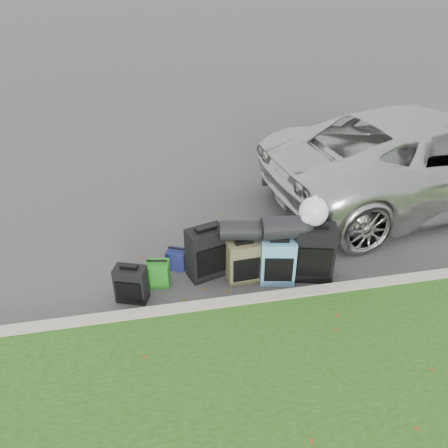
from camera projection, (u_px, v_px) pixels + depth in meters
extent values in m
plane|color=#383535|center=(233.00, 262.00, 6.44)|extent=(120.00, 120.00, 0.00)
cube|color=#9E937F|center=(250.00, 303.00, 5.56)|extent=(120.00, 0.18, 0.15)
imported|color=#B7B7B2|center=(429.00, 157.00, 7.77)|extent=(6.18, 3.37, 1.64)
cube|color=black|center=(131.00, 284.00, 5.60)|extent=(0.45, 0.34, 0.50)
cube|color=black|center=(206.00, 253.00, 6.00)|extent=(0.58, 0.45, 0.74)
cube|color=#433F29|center=(243.00, 262.00, 5.94)|extent=(0.46, 0.30, 0.61)
cube|color=teal|center=(278.00, 261.00, 5.90)|extent=(0.50, 0.36, 0.66)
cube|color=black|center=(314.00, 253.00, 5.94)|extent=(0.61, 0.45, 0.81)
cube|color=#217A1B|center=(158.00, 273.00, 5.92)|extent=(0.35, 0.30, 0.35)
cube|color=#151B4C|center=(177.00, 259.00, 6.26)|extent=(0.33, 0.30, 0.29)
cylinder|color=black|center=(239.00, 231.00, 5.78)|extent=(0.56, 0.37, 0.28)
cylinder|color=black|center=(283.00, 228.00, 5.72)|extent=(0.58, 0.35, 0.31)
sphere|color=silver|center=(314.00, 212.00, 5.69)|extent=(0.39, 0.39, 0.39)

